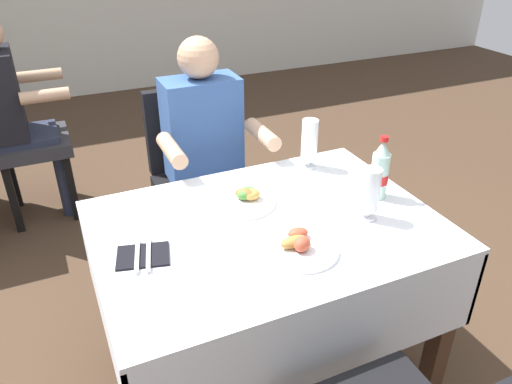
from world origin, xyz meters
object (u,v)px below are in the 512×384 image
at_px(chair_far_diner_seat, 197,174).
at_px(seated_diner_far, 207,154).
at_px(main_dining_table, 267,260).
at_px(plate_near_camera, 300,246).
at_px(napkin_cutlery_set, 143,255).
at_px(beer_glass_middle, 370,192).
at_px(plate_far_diner, 245,198).
at_px(background_patron, 16,111).
at_px(cola_bottle_primary, 380,171).
at_px(beer_glass_left, 309,144).
at_px(background_chair_right, 13,137).

distance_m(chair_far_diner_seat, seated_diner_far, 0.19).
bearing_deg(main_dining_table, plate_near_camera, -80.94).
bearing_deg(napkin_cutlery_set, beer_glass_middle, -7.20).
height_order(plate_far_diner, napkin_cutlery_set, plate_far_diner).
relative_size(beer_glass_middle, background_patron, 0.16).
xyz_separation_m(chair_far_diner_seat, background_patron, (-0.81, 0.92, 0.16)).
xyz_separation_m(cola_bottle_primary, background_patron, (-1.29, 1.76, -0.15)).
distance_m(seated_diner_far, beer_glass_left, 0.54).
xyz_separation_m(main_dining_table, napkin_cutlery_set, (-0.46, -0.01, 0.17)).
bearing_deg(chair_far_diner_seat, beer_glass_left, -53.89).
distance_m(main_dining_table, beer_glass_left, 0.57).
height_order(chair_far_diner_seat, plate_near_camera, chair_far_diner_seat).
height_order(main_dining_table, chair_far_diner_seat, chair_far_diner_seat).
xyz_separation_m(plate_far_diner, background_chair_right, (-0.84, 1.59, -0.22)).
relative_size(cola_bottle_primary, napkin_cutlery_set, 1.31).
bearing_deg(napkin_cutlery_set, background_chair_right, 102.74).
xyz_separation_m(chair_far_diner_seat, napkin_cutlery_set, (-0.46, -0.85, 0.20)).
xyz_separation_m(plate_near_camera, plate_far_diner, (-0.05, 0.36, 0.00)).
xyz_separation_m(plate_far_diner, background_patron, (-0.79, 1.59, -0.06)).
bearing_deg(seated_diner_far, plate_near_camera, -89.56).
relative_size(seated_diner_far, cola_bottle_primary, 4.88).
xyz_separation_m(main_dining_table, background_patron, (-0.81, 1.76, 0.13)).
height_order(chair_far_diner_seat, plate_far_diner, chair_far_diner_seat).
xyz_separation_m(main_dining_table, seated_diner_far, (0.02, 0.73, 0.13)).
height_order(plate_near_camera, beer_glass_left, beer_glass_left).
distance_m(seated_diner_far, background_patron, 1.33).
xyz_separation_m(plate_near_camera, beer_glass_left, (0.33, 0.53, 0.09)).
bearing_deg(plate_near_camera, background_patron, 113.25).
distance_m(beer_glass_left, cola_bottle_primary, 0.36).
height_order(napkin_cutlery_set, background_patron, background_patron).
bearing_deg(background_chair_right, plate_near_camera, -65.55).
relative_size(plate_near_camera, background_chair_right, 0.25).
relative_size(chair_far_diner_seat, background_patron, 0.77).
height_order(plate_far_diner, cola_bottle_primary, cola_bottle_primary).
xyz_separation_m(chair_far_diner_seat, plate_far_diner, (-0.01, -0.67, 0.22)).
bearing_deg(plate_far_diner, napkin_cutlery_set, -157.61).
height_order(seated_diner_far, background_patron, same).
height_order(plate_far_diner, beer_glass_left, beer_glass_left).
height_order(beer_glass_middle, napkin_cutlery_set, beer_glass_middle).
bearing_deg(beer_glass_left, chair_far_diner_seat, 126.11).
bearing_deg(plate_near_camera, beer_glass_left, 58.17).
bearing_deg(napkin_cutlery_set, beer_glass_left, 23.47).
xyz_separation_m(beer_glass_middle, background_chair_right, (-1.21, 1.88, -0.30)).
height_order(chair_far_diner_seat, background_chair_right, same).
height_order(beer_glass_middle, background_chair_right, background_chair_right).
bearing_deg(plate_far_diner, cola_bottle_primary, -18.90).
bearing_deg(beer_glass_middle, plate_near_camera, -166.66).
bearing_deg(background_patron, plate_near_camera, -66.75).
xyz_separation_m(chair_far_diner_seat, cola_bottle_primary, (0.48, -0.84, 0.31)).
distance_m(main_dining_table, cola_bottle_primary, 0.56).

